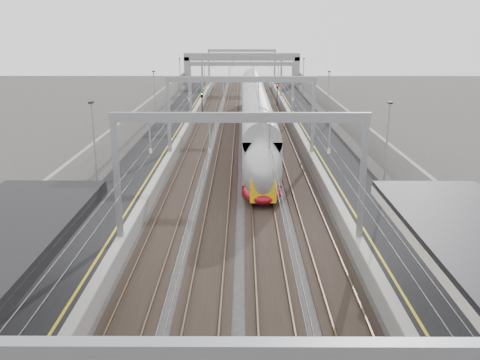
{
  "coord_description": "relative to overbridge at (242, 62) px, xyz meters",
  "views": [
    {
      "loc": [
        0.14,
        -4.29,
        11.67
      ],
      "look_at": [
        0.0,
        25.88,
        3.01
      ],
      "focal_mm": 40.0,
      "sensor_mm": 36.0,
      "label": 1
    }
  ],
  "objects": [
    {
      "name": "platform_left",
      "position": [
        -8.0,
        -55.0,
        -4.81
      ],
      "size": [
        4.0,
        120.0,
        1.0
      ],
      "primitive_type": "cube",
      "color": "black",
      "rests_on": "ground"
    },
    {
      "name": "platform_right",
      "position": [
        8.0,
        -55.0,
        -4.81
      ],
      "size": [
        4.0,
        120.0,
        1.0
      ],
      "primitive_type": "cube",
      "color": "black",
      "rests_on": "ground"
    },
    {
      "name": "tracks",
      "position": [
        0.0,
        -55.0,
        -5.26
      ],
      "size": [
        11.4,
        140.0,
        0.2
      ],
      "color": "black",
      "rests_on": "ground"
    },
    {
      "name": "overhead_line",
      "position": [
        0.0,
        -48.38,
        0.83
      ],
      "size": [
        13.0,
        140.0,
        6.6
      ],
      "color": "gray",
      "rests_on": "platform_left"
    },
    {
      "name": "overbridge",
      "position": [
        0.0,
        0.0,
        0.0
      ],
      "size": [
        22.0,
        2.2,
        6.9
      ],
      "color": "slate",
      "rests_on": "ground"
    },
    {
      "name": "wall_left",
      "position": [
        -11.2,
        -55.0,
        -3.71
      ],
      "size": [
        0.3,
        120.0,
        3.2
      ],
      "primitive_type": "cube",
      "color": "slate",
      "rests_on": "ground"
    },
    {
      "name": "wall_right",
      "position": [
        11.2,
        -55.0,
        -3.71
      ],
      "size": [
        0.3,
        120.0,
        3.2
      ],
      "primitive_type": "cube",
      "color": "slate",
      "rests_on": "ground"
    },
    {
      "name": "train",
      "position": [
        1.5,
        -47.63,
        -3.17
      ],
      "size": [
        2.76,
        50.35,
        4.37
      ],
      "color": "maroon",
      "rests_on": "ground"
    },
    {
      "name": "signal_green",
      "position": [
        -5.2,
        -33.91,
        -2.89
      ],
      "size": [
        0.32,
        0.32,
        3.48
      ],
      "color": "black",
      "rests_on": "ground"
    },
    {
      "name": "signal_red_near",
      "position": [
        3.2,
        -32.06,
        -2.89
      ],
      "size": [
        0.32,
        0.32,
        3.48
      ],
      "color": "black",
      "rests_on": "ground"
    },
    {
      "name": "signal_red_far",
      "position": [
        5.4,
        -22.8,
        -2.89
      ],
      "size": [
        0.32,
        0.32,
        3.48
      ],
      "color": "black",
      "rests_on": "ground"
    }
  ]
}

